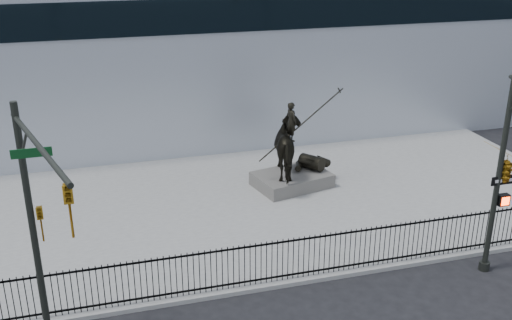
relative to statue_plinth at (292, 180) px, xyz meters
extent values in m
plane|color=black|center=(-2.92, -8.27, -0.44)|extent=(120.00, 120.00, 0.00)
cube|color=gray|center=(-2.92, -1.27, -0.37)|extent=(30.00, 12.00, 0.15)
cube|color=silver|center=(-2.92, 11.73, 4.06)|extent=(44.00, 14.00, 9.00)
cube|color=black|center=(-2.92, -7.02, -0.14)|extent=(22.00, 0.05, 0.05)
cube|color=black|center=(-2.92, -7.02, 1.11)|extent=(22.00, 0.05, 0.05)
cube|color=black|center=(-2.92, -7.02, 0.46)|extent=(22.00, 0.03, 1.50)
cube|color=#5D5A55|center=(0.00, 0.00, 0.00)|extent=(3.55, 2.82, 0.59)
imported|color=black|center=(0.00, 0.00, 1.55)|extent=(2.64, 2.90, 2.50)
imported|color=black|center=(-0.10, -0.02, 2.69)|extent=(0.54, 0.69, 1.69)
cylinder|color=black|center=(0.33, 0.08, 2.43)|extent=(3.94, 0.98, 2.55)
cylinder|color=black|center=(-9.92, -8.07, 3.06)|extent=(0.18, 0.18, 7.00)
cylinder|color=black|center=(-9.32, -10.19, 6.16)|extent=(1.47, 4.84, 0.12)
imported|color=#C08315|center=(-8.72, -12.32, 5.53)|extent=(0.18, 0.22, 1.10)
imported|color=#C08315|center=(-9.70, -8.07, 3.26)|extent=(0.16, 0.20, 1.00)
cube|color=#0C3F19|center=(-9.56, -9.27, 5.66)|extent=(0.90, 0.03, 0.22)
cylinder|color=black|center=(4.08, -8.07, -0.29)|extent=(0.36, 0.36, 0.30)
cylinder|color=black|center=(4.08, -8.07, 3.06)|extent=(0.18, 0.18, 7.00)
imported|color=#C08315|center=(4.30, -8.07, 3.26)|extent=(0.53, 2.48, 1.00)
cube|color=black|center=(4.36, -8.12, 2.16)|extent=(0.38, 0.22, 0.38)
cube|color=#FF2D05|center=(4.36, -8.24, 2.16)|extent=(0.28, 0.02, 0.28)
cube|color=black|center=(4.28, -8.12, 2.86)|extent=(0.95, 0.03, 0.30)
camera|label=1|loc=(-8.14, -22.77, 10.45)|focal=42.00mm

